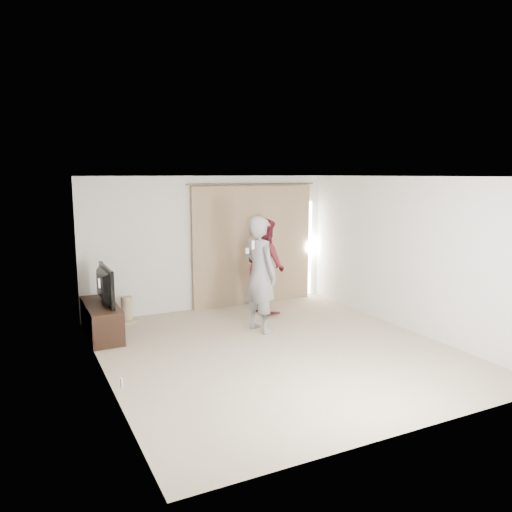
# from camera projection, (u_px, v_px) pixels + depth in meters

# --- Properties ---
(floor) EXTENTS (5.50, 5.50, 0.00)m
(floor) POSITION_uv_depth(u_px,v_px,m) (277.00, 350.00, 7.56)
(floor) COLOR tan
(floor) RESTS_ON ground
(wall_back) EXTENTS (5.00, 0.04, 2.60)m
(wall_back) POSITION_uv_depth(u_px,v_px,m) (210.00, 243.00, 9.78)
(wall_back) COLOR beige
(wall_back) RESTS_ON ground
(wall_left) EXTENTS (0.04, 5.50, 2.60)m
(wall_left) POSITION_uv_depth(u_px,v_px,m) (102.00, 282.00, 6.26)
(wall_left) COLOR beige
(wall_left) RESTS_ON ground
(ceiling) EXTENTS (5.00, 5.50, 0.01)m
(ceiling) POSITION_uv_depth(u_px,v_px,m) (278.00, 176.00, 7.13)
(ceiling) COLOR white
(ceiling) RESTS_ON wall_back
(curtain) EXTENTS (2.80, 0.11, 2.46)m
(curtain) POSITION_uv_depth(u_px,v_px,m) (254.00, 245.00, 10.13)
(curtain) COLOR #A28063
(curtain) RESTS_ON ground
(tv_console) EXTENTS (0.49, 1.41, 0.54)m
(tv_console) POSITION_uv_depth(u_px,v_px,m) (101.00, 320.00, 8.17)
(tv_console) COLOR black
(tv_console) RESTS_ON ground
(tv) EXTENTS (0.15, 1.08, 0.62)m
(tv) POSITION_uv_depth(u_px,v_px,m) (100.00, 285.00, 8.08)
(tv) COLOR black
(tv) RESTS_ON tv_console
(scratching_post) EXTENTS (0.36, 0.36, 0.48)m
(scratching_post) POSITION_uv_depth(u_px,v_px,m) (127.00, 312.00, 8.89)
(scratching_post) COLOR tan
(scratching_post) RESTS_ON ground
(person_man) EXTENTS (0.63, 0.80, 1.96)m
(person_man) POSITION_uv_depth(u_px,v_px,m) (260.00, 274.00, 8.34)
(person_man) COLOR slate
(person_man) RESTS_ON ground
(person_woman) EXTENTS (0.72, 0.91, 1.82)m
(person_woman) POSITION_uv_depth(u_px,v_px,m) (265.00, 265.00, 9.52)
(person_woman) COLOR maroon
(person_woman) RESTS_ON ground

